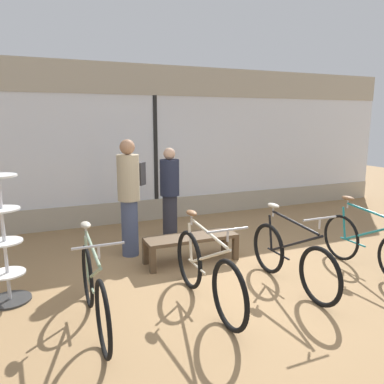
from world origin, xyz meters
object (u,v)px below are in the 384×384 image
object	(u,v)px
bicycle_far_right	(367,245)
accessory_rack	(5,248)
display_bench	(191,240)
bicycle_right	(291,258)
bicycle_left	(207,272)
bicycle_far_left	(94,290)
customer_by_window	(129,194)
customer_near_rack	(170,192)

from	to	relation	value
bicycle_far_right	accessory_rack	world-z (taller)	accessory_rack
display_bench	bicycle_right	bearing A→B (deg)	-56.89
display_bench	bicycle_left	bearing A→B (deg)	-105.41
bicycle_far_left	customer_by_window	size ratio (longest dim) A/B	0.95
bicycle_right	customer_by_window	bearing A→B (deg)	129.53
bicycle_far_left	bicycle_right	xyz separation A→B (m)	(2.45, -0.01, -0.01)
bicycle_left	accessory_rack	world-z (taller)	accessory_rack
bicycle_right	customer_near_rack	xyz separation A→B (m)	(-0.75, 2.47, 0.47)
bicycle_far_right	display_bench	distance (m)	2.51
bicycle_right	display_bench	world-z (taller)	bicycle_right
bicycle_right	bicycle_far_right	bearing A→B (deg)	-0.35
bicycle_far_left	display_bench	xyz separation A→B (m)	(1.62, 1.27, -0.06)
accessory_rack	customer_near_rack	bearing A→B (deg)	30.38
bicycle_far_right	customer_by_window	size ratio (longest dim) A/B	0.94
bicycle_far_right	customer_near_rack	world-z (taller)	customer_near_rack
bicycle_left	display_bench	bearing A→B (deg)	74.59
bicycle_right	bicycle_left	bearing A→B (deg)	-178.74
bicycle_far_left	customer_near_rack	bearing A→B (deg)	55.25
customer_near_rack	customer_by_window	size ratio (longest dim) A/B	0.90
accessory_rack	customer_by_window	size ratio (longest dim) A/B	0.88
customer_near_rack	customer_by_window	distance (m)	1.01
bicycle_right	customer_by_window	world-z (taller)	customer_by_window
accessory_rack	customer_by_window	distance (m)	1.99
accessory_rack	customer_by_window	world-z (taller)	customer_by_window
customer_by_window	bicycle_far_left	bearing A→B (deg)	-113.95
bicycle_far_left	bicycle_right	distance (m)	2.45
bicycle_left	customer_near_rack	world-z (taller)	customer_near_rack
bicycle_far_left	customer_by_window	distance (m)	2.19
bicycle_left	bicycle_right	size ratio (longest dim) A/B	1.04
bicycle_far_right	accessory_rack	distance (m)	4.72
bicycle_left	display_bench	size ratio (longest dim) A/B	1.29
bicycle_far_right	customer_by_window	bearing A→B (deg)	146.20
bicycle_right	accessory_rack	distance (m)	3.46
bicycle_far_left	display_bench	distance (m)	2.06
bicycle_right	customer_near_rack	bearing A→B (deg)	106.90
bicycle_far_left	bicycle_far_right	xyz separation A→B (m)	(3.76, -0.02, -0.01)
customer_by_window	bicycle_left	bearing A→B (deg)	-78.49
customer_near_rack	bicycle_left	bearing A→B (deg)	-100.20
bicycle_right	display_bench	size ratio (longest dim) A/B	1.24
bicycle_far_right	accessory_rack	bearing A→B (deg)	168.00
customer_near_rack	display_bench	bearing A→B (deg)	-94.23
bicycle_right	display_bench	distance (m)	1.54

